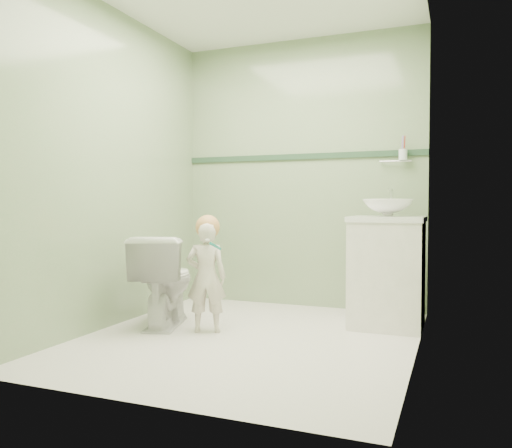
% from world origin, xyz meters
% --- Properties ---
extents(ground, '(2.50, 2.50, 0.00)m').
position_xyz_m(ground, '(0.00, 0.00, 0.00)').
color(ground, silver).
rests_on(ground, ground).
extents(room_shell, '(2.50, 2.54, 2.40)m').
position_xyz_m(room_shell, '(0.00, 0.00, 1.20)').
color(room_shell, '#85A675').
rests_on(room_shell, ground).
extents(trim_stripe, '(2.20, 0.02, 0.05)m').
position_xyz_m(trim_stripe, '(0.00, 1.24, 1.35)').
color(trim_stripe, '#294730').
rests_on(trim_stripe, room_shell).
extents(vanity, '(0.52, 0.50, 0.80)m').
position_xyz_m(vanity, '(0.84, 0.70, 0.40)').
color(vanity, silver).
rests_on(vanity, ground).
extents(counter, '(0.54, 0.52, 0.04)m').
position_xyz_m(counter, '(0.84, 0.70, 0.81)').
color(counter, white).
rests_on(counter, vanity).
extents(basin, '(0.37, 0.37, 0.13)m').
position_xyz_m(basin, '(0.84, 0.70, 0.89)').
color(basin, white).
rests_on(basin, counter).
extents(faucet, '(0.03, 0.13, 0.18)m').
position_xyz_m(faucet, '(0.84, 0.89, 0.97)').
color(faucet, silver).
rests_on(faucet, counter).
extents(cup_holder, '(0.26, 0.07, 0.21)m').
position_xyz_m(cup_holder, '(0.89, 1.18, 1.33)').
color(cup_holder, silver).
rests_on(cup_holder, room_shell).
extents(toilet, '(0.55, 0.75, 0.69)m').
position_xyz_m(toilet, '(-0.74, 0.13, 0.34)').
color(toilet, white).
rests_on(toilet, ground).
extents(toddler, '(0.34, 0.28, 0.79)m').
position_xyz_m(toddler, '(-0.35, 0.06, 0.40)').
color(toddler, beige).
rests_on(toddler, ground).
extents(hair_cap, '(0.18, 0.18, 0.18)m').
position_xyz_m(hair_cap, '(-0.35, 0.09, 0.76)').
color(hair_cap, tan).
rests_on(hair_cap, toddler).
extents(teal_toothbrush, '(0.10, 0.14, 0.08)m').
position_xyz_m(teal_toothbrush, '(-0.24, -0.03, 0.63)').
color(teal_toothbrush, '#157C71').
rests_on(teal_toothbrush, toddler).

